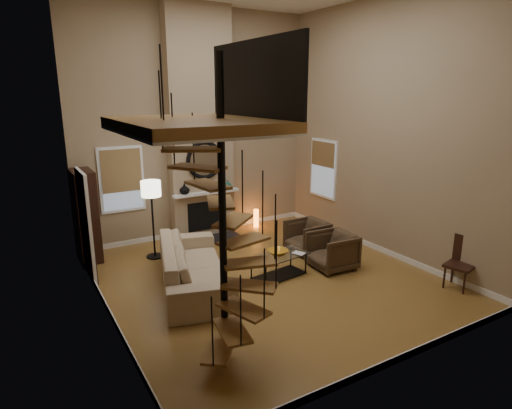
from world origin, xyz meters
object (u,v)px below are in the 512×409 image
coffee_table (279,263)px  sofa (193,265)px  armchair_far (335,251)px  side_chair (462,260)px  floor_lamp (151,195)px  accent_lamp (256,218)px  armchair_near (310,236)px  hutch (86,217)px

coffee_table → sofa: bearing=162.3°
sofa → armchair_far: size_ratio=3.39×
side_chair → sofa: bearing=148.7°
floor_lamp → side_chair: (4.47, -4.35, -0.89)m
armchair_far → accent_lamp: 3.17m
armchair_near → floor_lamp: 3.64m
armchair_near → hutch: bearing=-116.2°
floor_lamp → accent_lamp: floor_lamp is taller
hutch → side_chair: (5.73, -4.99, -0.42)m
hutch → coffee_table: size_ratio=1.63×
coffee_table → armchair_near: bearing=30.9°
hutch → sofa: 2.85m
sofa → armchair_near: sofa is taller
armchair_far → armchair_near: bearing=178.2°
armchair_near → floor_lamp: bearing=-115.5°
hutch → armchair_far: hutch is taller
sofa → side_chair: side_chair is taller
accent_lamp → armchair_far: bearing=-89.2°
sofa → coffee_table: size_ratio=2.34×
armchair_far → side_chair: bearing=40.1°
sofa → floor_lamp: bearing=22.4°
coffee_table → floor_lamp: 3.10m
accent_lamp → floor_lamp: bearing=-166.5°
side_chair → floor_lamp: bearing=135.8°
sofa → coffee_table: (1.60, -0.51, -0.11)m
sofa → side_chair: 5.01m
accent_lamp → side_chair: bearing=-74.1°
coffee_table → side_chair: side_chair is taller
sofa → coffee_table: sofa is taller
armchair_near → coffee_table: size_ratio=0.66×
sofa → coffee_table: bearing=-91.3°
hutch → armchair_far: size_ratio=2.36×
armchair_near → accent_lamp: bearing=-177.2°
hutch → coffee_table: bearing=-43.6°
armchair_far → floor_lamp: bearing=-124.6°
armchair_near → side_chair: (1.30, -2.91, 0.17)m
armchair_near → armchair_far: armchair_far is taller
coffee_table → floor_lamp: size_ratio=0.72×
armchair_near → accent_lamp: armchair_near is taller
armchair_far → sofa: bearing=-99.5°
hutch → floor_lamp: hutch is taller
hutch → sofa: (1.45, -2.39, -0.55)m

